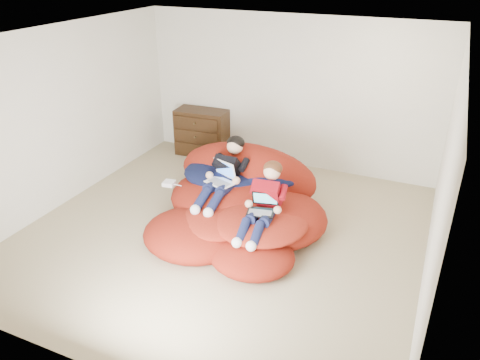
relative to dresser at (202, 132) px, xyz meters
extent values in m
cube|color=tan|center=(1.51, -2.25, -0.54)|extent=(5.10, 5.10, 0.25)
cube|color=silver|center=(1.51, 0.26, 0.84)|extent=(5.10, 0.02, 2.50)
cube|color=silver|center=(1.51, -4.76, 0.84)|extent=(5.10, 0.02, 2.50)
cube|color=silver|center=(-1.00, -2.25, 0.84)|extent=(0.02, 5.10, 2.50)
cube|color=silver|center=(4.02, -2.25, 0.84)|extent=(0.02, 5.10, 2.50)
cube|color=silver|center=(1.51, -2.25, 2.10)|extent=(5.10, 5.10, 0.02)
cube|color=#321E0E|center=(0.00, 0.01, 0.00)|extent=(0.95, 0.53, 0.83)
cube|color=#321E0E|center=(0.00, -0.23, -0.25)|extent=(0.83, 0.08, 0.20)
cylinder|color=#4C3F26|center=(0.00, -0.25, -0.25)|extent=(0.03, 0.06, 0.03)
cube|color=#321E0E|center=(0.00, -0.23, 0.00)|extent=(0.83, 0.08, 0.20)
cylinder|color=#4C3F26|center=(0.00, -0.25, 0.00)|extent=(0.03, 0.06, 0.03)
cube|color=#321E0E|center=(0.00, -0.23, 0.25)|extent=(0.83, 0.08, 0.20)
cylinder|color=#4C3F26|center=(0.00, -0.25, 0.25)|extent=(0.03, 0.06, 0.03)
ellipsoid|color=maroon|center=(1.35, -1.72, -0.19)|extent=(1.70, 1.52, 0.61)
ellipsoid|color=maroon|center=(2.07, -1.95, -0.21)|extent=(1.48, 1.44, 0.53)
ellipsoid|color=maroon|center=(1.68, -2.27, -0.23)|extent=(1.38, 1.11, 0.44)
ellipsoid|color=maroon|center=(1.29, -2.64, -0.27)|extent=(1.32, 1.21, 0.44)
ellipsoid|color=maroon|center=(2.13, -2.76, -0.28)|extent=(1.03, 0.94, 0.34)
ellipsoid|color=maroon|center=(1.43, -1.27, -0.01)|extent=(2.10, 0.93, 0.93)
ellipsoid|color=#10163A|center=(1.17, -1.54, 0.07)|extent=(1.17, 0.95, 0.30)
ellipsoid|color=#10163A|center=(1.78, -1.37, 0.11)|extent=(1.02, 0.72, 0.25)
ellipsoid|color=#A12717|center=(2.07, -2.32, -0.07)|extent=(1.19, 1.19, 0.22)
ellipsoid|color=#A12717|center=(1.52, -2.50, -0.11)|extent=(0.98, 0.88, 0.18)
ellipsoid|color=beige|center=(1.13, -1.16, 0.21)|extent=(0.47, 0.30, 0.30)
cube|color=black|center=(1.34, -1.67, 0.24)|extent=(0.34, 0.46, 0.46)
sphere|color=#E9B38E|center=(1.34, -1.51, 0.51)|extent=(0.23, 0.23, 0.23)
ellipsoid|color=black|center=(1.34, -1.48, 0.55)|extent=(0.25, 0.24, 0.19)
cylinder|color=#13193C|center=(1.25, -2.00, 0.10)|extent=(0.16, 0.37, 0.21)
cylinder|color=#13193C|center=(1.25, -2.33, 0.06)|extent=(0.13, 0.36, 0.24)
sphere|color=white|center=(1.25, -2.51, 0.00)|extent=(0.13, 0.13, 0.13)
cylinder|color=#13193C|center=(1.44, -2.00, 0.10)|extent=(0.16, 0.37, 0.21)
cylinder|color=#13193C|center=(1.44, -2.33, 0.06)|extent=(0.13, 0.36, 0.24)
sphere|color=white|center=(1.44, -2.51, 0.00)|extent=(0.13, 0.13, 0.13)
cube|color=maroon|center=(2.09, -2.14, 0.20)|extent=(0.34, 0.38, 0.47)
sphere|color=#E9B38E|center=(2.09, -2.03, 0.49)|extent=(0.21, 0.21, 0.21)
ellipsoid|color=#4B2814|center=(2.09, -2.01, 0.52)|extent=(0.24, 0.22, 0.18)
cylinder|color=#13193C|center=(2.00, -2.41, 0.03)|extent=(0.18, 0.36, 0.19)
cylinder|color=#13193C|center=(2.00, -2.72, 0.00)|extent=(0.15, 0.34, 0.22)
sphere|color=white|center=(2.00, -2.90, -0.06)|extent=(0.13, 0.13, 0.13)
cylinder|color=#13193C|center=(2.18, -2.41, 0.03)|extent=(0.18, 0.36, 0.19)
cylinder|color=#13193C|center=(2.18, -2.72, 0.00)|extent=(0.15, 0.34, 0.22)
sphere|color=white|center=(2.18, -2.90, -0.06)|extent=(0.13, 0.13, 0.13)
cube|color=white|center=(1.34, -1.99, 0.17)|extent=(0.43, 0.36, 0.01)
cube|color=gray|center=(1.34, -2.00, 0.18)|extent=(0.34, 0.23, 0.00)
cube|color=white|center=(1.34, -1.83, 0.30)|extent=(0.37, 0.18, 0.25)
cube|color=#3D6FD0|center=(1.34, -1.84, 0.30)|extent=(0.32, 0.15, 0.20)
cube|color=black|center=(2.09, -2.40, 0.10)|extent=(0.37, 0.29, 0.01)
cube|color=gray|center=(2.09, -2.41, 0.11)|extent=(0.30, 0.18, 0.00)
cube|color=black|center=(2.09, -2.24, 0.21)|extent=(0.34, 0.17, 0.21)
cube|color=teal|center=(2.09, -2.25, 0.22)|extent=(0.30, 0.14, 0.17)
cube|color=white|center=(0.56, -2.01, 0.01)|extent=(0.18, 0.18, 0.06)
camera|label=1|loc=(3.86, -6.97, 2.95)|focal=35.00mm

